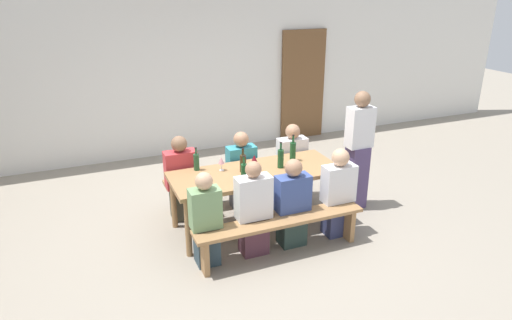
{
  "coord_description": "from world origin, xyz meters",
  "views": [
    {
      "loc": [
        -1.98,
        -4.79,
        2.93
      ],
      "look_at": [
        0.0,
        0.0,
        0.9
      ],
      "focal_mm": 32.09,
      "sensor_mm": 36.0,
      "label": 1
    }
  ],
  "objects_px": {
    "seated_guest_near_3": "(338,195)",
    "seated_guest_far_2": "(292,164)",
    "wine_glass_0": "(221,161)",
    "wine_bottle_0": "(281,158)",
    "wine_glass_2": "(291,166)",
    "seated_guest_far_0": "(181,180)",
    "bench_near": "(280,226)",
    "tasting_table": "(256,177)",
    "wooden_door": "(303,85)",
    "seated_guest_near_1": "(253,211)",
    "seated_guest_near_2": "(292,205)",
    "standing_host": "(358,152)",
    "bench_far": "(236,179)",
    "wine_bottle_2": "(196,162)",
    "wine_bottle_4": "(243,163)",
    "seated_guest_near_0": "(206,221)",
    "wine_bottle_1": "(293,151)",
    "wine_bottle_3": "(244,173)",
    "wine_glass_1": "(254,159)",
    "seated_guest_far_1": "(241,172)"
  },
  "relations": [
    {
      "from": "wooden_door",
      "to": "wine_glass_0",
      "type": "bearing_deg",
      "value": -133.1
    },
    {
      "from": "wine_glass_2",
      "to": "seated_guest_far_1",
      "type": "height_order",
      "value": "seated_guest_far_1"
    },
    {
      "from": "wine_glass_0",
      "to": "seated_guest_far_0",
      "type": "distance_m",
      "value": 0.66
    },
    {
      "from": "seated_guest_near_3",
      "to": "wine_bottle_4",
      "type": "bearing_deg",
      "value": 57.78
    },
    {
      "from": "seated_guest_near_3",
      "to": "seated_guest_far_2",
      "type": "bearing_deg",
      "value": 2.7
    },
    {
      "from": "wine_bottle_4",
      "to": "seated_guest_near_2",
      "type": "xyz_separation_m",
      "value": [
        0.37,
        -0.62,
        -0.36
      ]
    },
    {
      "from": "wine_bottle_1",
      "to": "seated_guest_far_2",
      "type": "xyz_separation_m",
      "value": [
        0.2,
        0.41,
        -0.36
      ]
    },
    {
      "from": "wine_bottle_3",
      "to": "seated_guest_near_2",
      "type": "distance_m",
      "value": 0.68
    },
    {
      "from": "seated_guest_near_3",
      "to": "seated_guest_near_1",
      "type": "bearing_deg",
      "value": 90.0
    },
    {
      "from": "bench_far",
      "to": "wine_bottle_0",
      "type": "height_order",
      "value": "wine_bottle_0"
    },
    {
      "from": "wine_bottle_2",
      "to": "seated_guest_near_0",
      "type": "xyz_separation_m",
      "value": [
        -0.16,
        -0.89,
        -0.34
      ]
    },
    {
      "from": "wooden_door",
      "to": "tasting_table",
      "type": "distance_m",
      "value": 3.72
    },
    {
      "from": "wine_bottle_4",
      "to": "seated_guest_far_2",
      "type": "xyz_separation_m",
      "value": [
        0.93,
        0.51,
        -0.35
      ]
    },
    {
      "from": "seated_guest_near_3",
      "to": "bench_far",
      "type": "bearing_deg",
      "value": 33.11
    },
    {
      "from": "tasting_table",
      "to": "wine_bottle_0",
      "type": "bearing_deg",
      "value": -0.4
    },
    {
      "from": "wine_glass_1",
      "to": "seated_guest_far_2",
      "type": "distance_m",
      "value": 0.96
    },
    {
      "from": "tasting_table",
      "to": "wine_glass_0",
      "type": "relative_size",
      "value": 11.97
    },
    {
      "from": "bench_far",
      "to": "wine_bottle_2",
      "type": "relative_size",
      "value": 6.78
    },
    {
      "from": "wooden_door",
      "to": "seated_guest_near_1",
      "type": "distance_m",
      "value": 4.34
    },
    {
      "from": "wine_bottle_4",
      "to": "wine_glass_1",
      "type": "xyz_separation_m",
      "value": [
        0.17,
        0.05,
        0.01
      ]
    },
    {
      "from": "wine_glass_2",
      "to": "seated_guest_far_0",
      "type": "height_order",
      "value": "seated_guest_far_0"
    },
    {
      "from": "wine_bottle_0",
      "to": "seated_guest_near_1",
      "type": "xyz_separation_m",
      "value": [
        -0.6,
        -0.56,
        -0.35
      ]
    },
    {
      "from": "seated_guest_near_2",
      "to": "seated_guest_far_2",
      "type": "height_order",
      "value": "seated_guest_far_2"
    },
    {
      "from": "wine_bottle_4",
      "to": "wine_glass_2",
      "type": "relative_size",
      "value": 1.99
    },
    {
      "from": "wine_bottle_2",
      "to": "seated_guest_near_2",
      "type": "height_order",
      "value": "seated_guest_near_2"
    },
    {
      "from": "wine_bottle_4",
      "to": "seated_guest_near_1",
      "type": "xyz_separation_m",
      "value": [
        -0.12,
        -0.62,
        -0.34
      ]
    },
    {
      "from": "tasting_table",
      "to": "wine_bottle_1",
      "type": "height_order",
      "value": "wine_bottle_1"
    },
    {
      "from": "wine_bottle_0",
      "to": "seated_guest_far_2",
      "type": "distance_m",
      "value": 0.81
    },
    {
      "from": "wine_bottle_0",
      "to": "wine_bottle_1",
      "type": "xyz_separation_m",
      "value": [
        0.25,
        0.16,
        0.01
      ]
    },
    {
      "from": "seated_guest_near_0",
      "to": "seated_guest_near_1",
      "type": "relative_size",
      "value": 0.97
    },
    {
      "from": "wooden_door",
      "to": "seated_guest_far_2",
      "type": "bearing_deg",
      "value": -120.8
    },
    {
      "from": "wine_glass_0",
      "to": "standing_host",
      "type": "xyz_separation_m",
      "value": [
        1.85,
        -0.21,
        -0.08
      ]
    },
    {
      "from": "bench_near",
      "to": "wine_bottle_1",
      "type": "height_order",
      "value": "wine_bottle_1"
    },
    {
      "from": "wine_bottle_3",
      "to": "seated_guest_near_1",
      "type": "relative_size",
      "value": 0.3
    },
    {
      "from": "wine_glass_2",
      "to": "standing_host",
      "type": "xyz_separation_m",
      "value": [
        1.11,
        0.21,
        -0.05
      ]
    },
    {
      "from": "seated_guest_near_2",
      "to": "standing_host",
      "type": "distance_m",
      "value": 1.39
    },
    {
      "from": "wooden_door",
      "to": "wine_bottle_0",
      "type": "xyz_separation_m",
      "value": [
        -1.88,
        -2.97,
        -0.17
      ]
    },
    {
      "from": "wine_bottle_0",
      "to": "wine_bottle_2",
      "type": "distance_m",
      "value": 1.05
    },
    {
      "from": "wine_glass_2",
      "to": "seated_guest_far_2",
      "type": "height_order",
      "value": "seated_guest_far_2"
    },
    {
      "from": "bench_near",
      "to": "wine_glass_0",
      "type": "xyz_separation_m",
      "value": [
        -0.38,
        0.91,
        0.52
      ]
    },
    {
      "from": "seated_guest_far_1",
      "to": "seated_guest_far_0",
      "type": "bearing_deg",
      "value": -90.0
    },
    {
      "from": "bench_far",
      "to": "seated_guest_far_2",
      "type": "height_order",
      "value": "seated_guest_far_2"
    },
    {
      "from": "wine_bottle_3",
      "to": "wine_glass_1",
      "type": "relative_size",
      "value": 1.93
    },
    {
      "from": "wine_bottle_3",
      "to": "wine_glass_2",
      "type": "height_order",
      "value": "wine_bottle_3"
    },
    {
      "from": "wine_bottle_3",
      "to": "wine_bottle_1",
      "type": "bearing_deg",
      "value": 27.18
    },
    {
      "from": "seated_guest_near_1",
      "to": "wine_glass_2",
      "type": "bearing_deg",
      "value": -61.35
    },
    {
      "from": "wine_bottle_1",
      "to": "bench_far",
      "type": "bearing_deg",
      "value": 136.07
    },
    {
      "from": "seated_guest_far_2",
      "to": "wooden_door",
      "type": "bearing_deg",
      "value": 149.2
    },
    {
      "from": "wine_glass_0",
      "to": "wine_bottle_0",
      "type": "bearing_deg",
      "value": -15.17
    },
    {
      "from": "seated_guest_near_3",
      "to": "seated_guest_far_2",
      "type": "relative_size",
      "value": 1.01
    }
  ]
}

